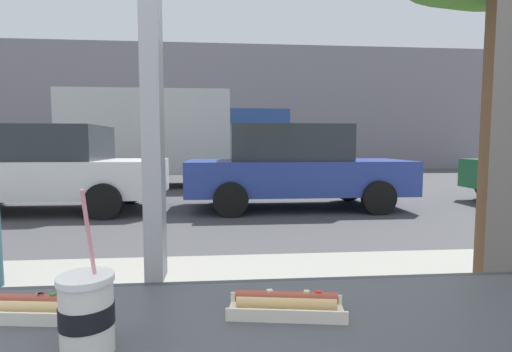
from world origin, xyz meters
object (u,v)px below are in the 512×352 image
soda_cup_left (87,313)px  parked_car_blue (294,167)px  parked_car_white (42,168)px  box_truck (175,136)px  hotdog_tray_near (30,307)px  hotdog_tray_far (286,304)px

soda_cup_left → parked_car_blue: size_ratio=0.07×
parked_car_white → box_truck: bearing=65.5°
hotdog_tray_near → parked_car_blue: (1.86, 6.81, -0.11)m
parked_car_white → box_truck: (2.00, 4.39, 0.73)m
box_truck → hotdog_tray_near: bearing=-84.4°
hotdog_tray_far → hotdog_tray_near: bearing=176.9°
hotdog_tray_near → box_truck: bearing=95.6°
parked_car_blue → parked_car_white: bearing=180.0°
hotdog_tray_near → box_truck: box_truck is taller
soda_cup_left → box_truck: size_ratio=0.05×
hotdog_tray_near → parked_car_white: parked_car_white is taller
soda_cup_left → parked_car_white: size_ratio=0.07×
parked_car_white → parked_car_blue: 4.97m
parked_car_blue → box_truck: bearing=124.0°
soda_cup_left → parked_car_blue: bearing=76.4°
box_truck → parked_car_white: bearing=-114.5°
soda_cup_left → hotdog_tray_near: soda_cup_left is taller
parked_car_white → parked_car_blue: size_ratio=1.03×
parked_car_white → box_truck: size_ratio=0.69×
parked_car_white → parked_car_blue: parked_car_blue is taller
soda_cup_left → hotdog_tray_near: bearing=138.3°
soda_cup_left → hotdog_tray_near: size_ratio=1.14×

